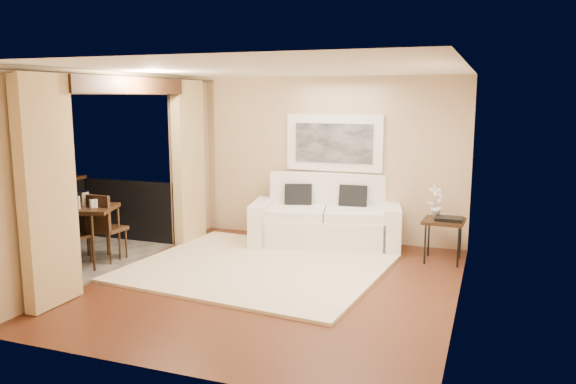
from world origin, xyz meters
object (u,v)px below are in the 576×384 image
at_px(balcony_chair_near, 80,229).
at_px(ice_bucket, 83,198).
at_px(orchid, 436,201).
at_px(bistro_table, 89,212).
at_px(balcony_chair_far, 103,223).
at_px(side_table, 444,224).
at_px(sofa, 326,220).

distance_m(balcony_chair_near, ice_bucket, 0.44).
xyz_separation_m(orchid, ice_bucket, (-4.74, -1.91, 0.06)).
xyz_separation_m(bistro_table, balcony_chair_near, (-0.17, -0.01, -0.25)).
bearing_deg(balcony_chair_far, side_table, -156.61).
bearing_deg(bistro_table, side_table, 21.10).
distance_m(sofa, ice_bucket, 3.71).
bearing_deg(balcony_chair_far, balcony_chair_near, 26.32).
height_order(balcony_chair_near, ice_bucket, ice_bucket).
relative_size(orchid, balcony_chair_near, 0.57).
bearing_deg(ice_bucket, orchid, 21.97).
distance_m(side_table, orchid, 0.36).
bearing_deg(side_table, balcony_chair_far, -159.70).
bearing_deg(bistro_table, ice_bucket, 153.99).
height_order(bistro_table, ice_bucket, ice_bucket).
relative_size(sofa, balcony_chair_far, 2.51).
bearing_deg(orchid, balcony_chair_near, -157.50).
height_order(bistro_table, balcony_chair_near, balcony_chair_near).
relative_size(balcony_chair_far, ice_bucket, 4.99).
bearing_deg(balcony_chair_far, orchid, -154.47).
bearing_deg(sofa, balcony_chair_far, -155.43).
bearing_deg(balcony_chair_far, ice_bucket, 16.39).
height_order(sofa, balcony_chair_near, sofa).
relative_size(bistro_table, balcony_chair_far, 0.89).
height_order(orchid, balcony_chair_near, orchid).
distance_m(sofa, bistro_table, 3.62).
xyz_separation_m(sofa, balcony_chair_near, (-3.05, -2.17, 0.10)).
bearing_deg(bistro_table, balcony_chair_near, -177.91).
xyz_separation_m(side_table, balcony_chair_far, (-4.62, -1.71, 0.02)).
xyz_separation_m(side_table, orchid, (-0.13, 0.14, 0.30)).
xyz_separation_m(balcony_chair_far, balcony_chair_near, (-0.30, -0.13, -0.08)).
height_order(sofa, orchid, sofa).
relative_size(sofa, ice_bucket, 12.50).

